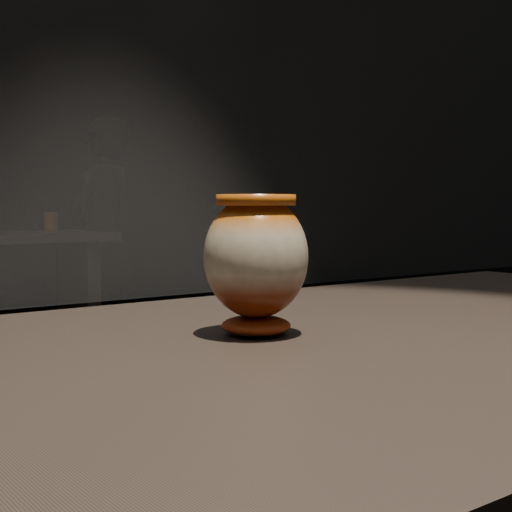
% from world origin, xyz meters
% --- Properties ---
extents(main_vase, '(0.14, 0.14, 0.17)m').
position_xyz_m(main_vase, '(0.06, 0.06, 0.99)').
color(main_vase, '#6A2109').
rests_on(main_vase, display_plinth).
extents(back_vase_right, '(0.08, 0.08, 0.12)m').
position_xyz_m(back_vase_right, '(1.14, 3.56, 0.96)').
color(back_vase_right, '#985C16').
rests_on(back_vase_right, back_shelf).
extents(visitor, '(0.73, 0.67, 1.68)m').
position_xyz_m(visitor, '(1.73, 4.12, 0.84)').
color(visitor, black).
rests_on(visitor, ground).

